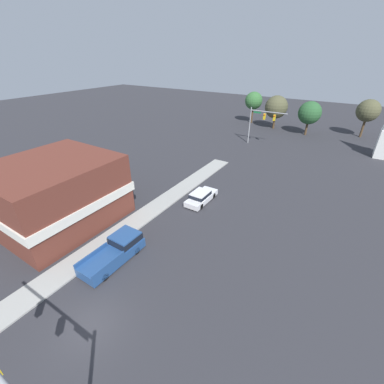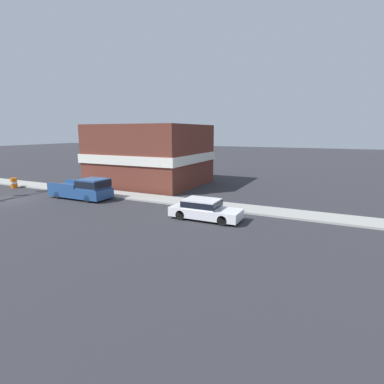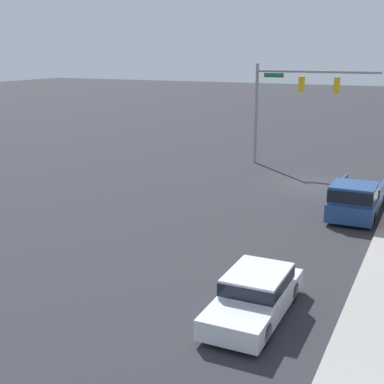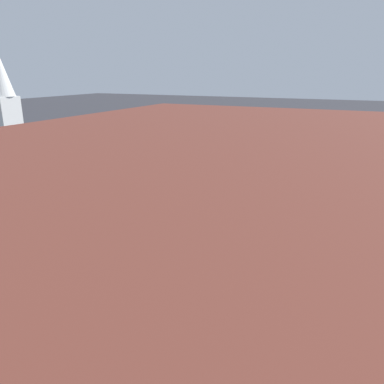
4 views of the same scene
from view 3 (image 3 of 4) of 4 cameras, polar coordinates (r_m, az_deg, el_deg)
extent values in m
plane|color=#2D2D33|center=(33.44, 12.92, 0.74)|extent=(200.00, 200.00, 0.00)
cylinder|color=gray|center=(38.91, 6.85, 8.25)|extent=(0.22, 0.22, 7.07)
cylinder|color=gray|center=(37.58, 13.16, 12.39)|extent=(8.32, 0.18, 0.18)
cube|color=gold|center=(37.84, 11.60, 11.18)|extent=(0.36, 0.36, 1.05)
sphere|color=yellow|center=(38.02, 11.70, 11.67)|extent=(0.22, 0.22, 0.22)
cube|color=gold|center=(37.35, 15.20, 10.92)|extent=(0.36, 0.36, 1.05)
sphere|color=yellow|center=(37.53, 15.29, 11.42)|extent=(0.22, 0.22, 0.22)
cube|color=#196B38|center=(38.33, 8.72, 12.21)|extent=(1.40, 0.04, 0.30)
cylinder|color=black|center=(15.44, 7.75, -14.81)|extent=(0.22, 0.66, 0.66)
cylinder|color=black|center=(15.93, 1.96, -13.68)|extent=(0.22, 0.66, 0.66)
cylinder|color=black|center=(17.99, 10.66, -10.44)|extent=(0.22, 0.66, 0.66)
cylinder|color=black|center=(18.41, 5.66, -9.64)|extent=(0.22, 0.66, 0.66)
cube|color=silver|center=(16.83, 6.62, -11.51)|extent=(1.86, 4.78, 0.62)
cube|color=silver|center=(16.83, 7.00, -9.30)|extent=(1.71, 2.29, 0.57)
cube|color=black|center=(16.83, 7.00, -9.30)|extent=(1.73, 2.38, 0.40)
cylinder|color=black|center=(26.38, 18.68, -2.71)|extent=(0.22, 0.66, 0.66)
cylinder|color=black|center=(26.63, 14.57, -2.24)|extent=(0.22, 0.66, 0.66)
cylinder|color=black|center=(29.77, 19.51, -0.83)|extent=(0.22, 0.66, 0.66)
cylinder|color=black|center=(29.99, 15.86, -0.42)|extent=(0.22, 0.66, 0.66)
cube|color=navy|center=(28.10, 17.22, -0.95)|extent=(2.15, 5.69, 0.85)
cube|color=navy|center=(26.39, 16.86, -0.06)|extent=(2.04, 2.16, 0.81)
cube|color=black|center=(26.39, 16.86, -0.06)|extent=(2.06, 2.25, 0.57)
cube|color=navy|center=(29.03, 19.64, 0.57)|extent=(0.12, 3.23, 0.35)
cube|color=navy|center=(29.27, 15.71, 1.00)|extent=(0.12, 3.23, 0.35)
camera|label=1|loc=(41.77, -0.50, 25.52)|focal=24.00mm
camera|label=2|loc=(23.63, -48.00, 4.79)|focal=28.00mm
camera|label=4|loc=(24.87, 43.19, 9.02)|focal=35.00mm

